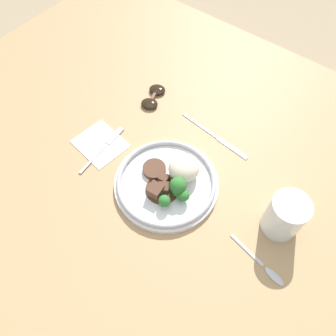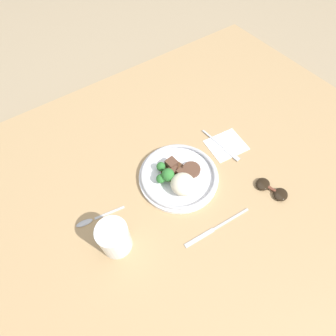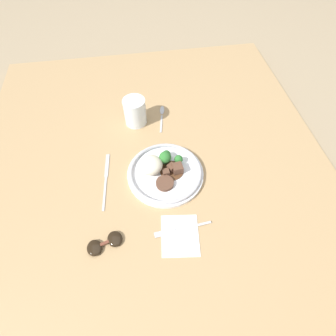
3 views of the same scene
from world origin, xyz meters
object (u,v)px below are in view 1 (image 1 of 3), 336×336
juice_glass (284,217)px  knife (216,137)px  fork (106,145)px  plate (169,181)px  spoon (267,270)px  sunglasses (153,97)px

juice_glass → knife: size_ratio=0.48×
fork → knife: size_ratio=0.78×
knife → plate: bearing=-88.0°
plate → spoon: 0.29m
plate → knife: 0.19m
fork → spoon: bearing=-97.9°
plate → spoon: size_ratio=1.73×
juice_glass → fork: size_ratio=0.61×
juice_glass → fork: juice_glass is taller
plate → fork: (-0.20, -0.01, -0.02)m
juice_glass → spoon: juice_glass is taller
plate → fork: 0.21m
fork → spoon: 0.50m
knife → sunglasses: bearing=-176.4°
plate → juice_glass: bearing=15.1°
knife → spoon: bearing=-34.0°
fork → sunglasses: size_ratio=1.55×
knife → sunglasses: (-0.22, 0.01, 0.01)m
knife → sunglasses: size_ratio=2.00×
fork → sunglasses: 0.21m
plate → fork: size_ratio=1.47×
plate → fork: bearing=-177.2°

